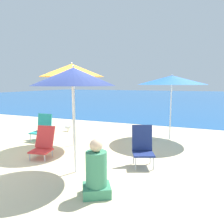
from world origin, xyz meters
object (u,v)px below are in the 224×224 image
(beach_umbrella_navy, at_px, (73,77))
(beach_umbrella_orange, at_px, (72,70))
(beach_umbrella_blue, at_px, (172,80))
(beach_chair_red, at_px, (43,143))
(seagull, at_px, (68,127))
(beach_chair_teal, at_px, (43,127))
(beach_chair_navy, at_px, (143,145))
(person_seated_near, at_px, (96,173))

(beach_umbrella_navy, bearing_deg, beach_umbrella_orange, 122.99)
(beach_umbrella_blue, bearing_deg, beach_chair_red, -132.58)
(beach_chair_red, relative_size, seagull, 2.68)
(beach_umbrella_navy, distance_m, seagull, 4.13)
(beach_chair_teal, relative_size, beach_chair_navy, 0.94)
(beach_umbrella_orange, xyz_separation_m, beach_chair_navy, (2.16, -0.71, -1.64))
(beach_umbrella_navy, bearing_deg, seagull, 125.59)
(beach_chair_navy, height_order, person_seated_near, person_seated_near)
(beach_umbrella_blue, xyz_separation_m, beach_chair_navy, (-0.27, -2.41, -1.39))
(beach_umbrella_blue, relative_size, seagull, 7.67)
(beach_umbrella_orange, distance_m, beach_chair_navy, 2.81)
(beach_umbrella_blue, bearing_deg, beach_chair_teal, -157.19)
(beach_umbrella_navy, relative_size, beach_chair_teal, 2.61)
(beach_umbrella_navy, bearing_deg, beach_chair_navy, 38.14)
(seagull, bearing_deg, beach_umbrella_navy, -54.41)
(beach_chair_teal, bearing_deg, beach_umbrella_navy, -41.23)
(beach_umbrella_blue, height_order, beach_umbrella_orange, beach_umbrella_orange)
(beach_umbrella_navy, distance_m, beach_umbrella_blue, 3.57)
(beach_umbrella_blue, bearing_deg, beach_umbrella_navy, -112.91)
(beach_chair_teal, xyz_separation_m, seagull, (0.06, 1.29, -0.25))
(beach_chair_navy, bearing_deg, seagull, 123.81)
(beach_umbrella_blue, bearing_deg, seagull, -176.15)
(beach_chair_navy, bearing_deg, beach_umbrella_blue, 60.72)
(person_seated_near, relative_size, seagull, 3.37)
(beach_umbrella_blue, xyz_separation_m, beach_chair_teal, (-3.63, -1.53, -1.44))
(beach_umbrella_navy, xyz_separation_m, beach_umbrella_orange, (-1.04, 1.60, 0.22))
(beach_umbrella_navy, relative_size, seagull, 7.71)
(beach_chair_red, bearing_deg, beach_umbrella_orange, 72.60)
(beach_umbrella_blue, height_order, beach_chair_red, beach_umbrella_blue)
(beach_umbrella_orange, height_order, beach_chair_red, beach_umbrella_orange)
(beach_chair_red, relative_size, person_seated_near, 0.79)
(beach_umbrella_navy, height_order, seagull, beach_umbrella_navy)
(beach_umbrella_navy, height_order, beach_chair_navy, beach_umbrella_navy)
(beach_chair_teal, height_order, person_seated_near, person_seated_near)
(beach_umbrella_orange, height_order, seagull, beach_umbrella_orange)
(beach_umbrella_navy, relative_size, beach_umbrella_blue, 1.00)
(beach_umbrella_navy, distance_m, beach_umbrella_orange, 1.92)
(beach_chair_teal, xyz_separation_m, beach_chair_navy, (3.37, -0.88, 0.04))
(seagull, bearing_deg, beach_chair_red, -68.53)
(beach_chair_navy, bearing_deg, person_seated_near, -125.67)
(beach_chair_red, height_order, seagull, beach_chair_red)
(beach_umbrella_blue, distance_m, beach_chair_navy, 2.80)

